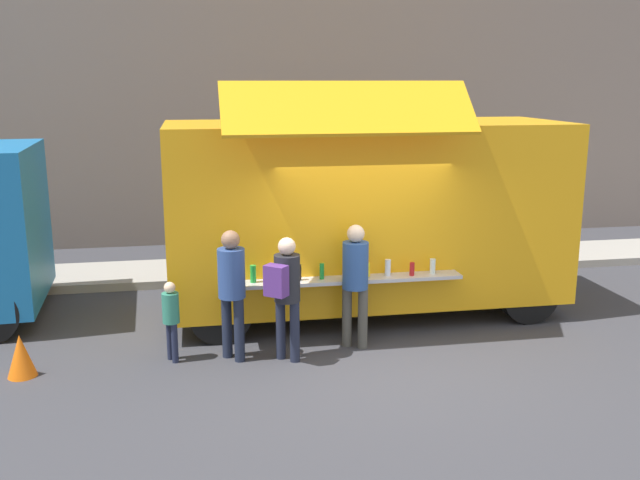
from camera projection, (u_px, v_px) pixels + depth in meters
ground_plane at (376, 356)px, 9.50m from camera, size 60.00×60.00×0.00m
curb_strip at (124, 275)px, 13.13m from camera, size 28.00×1.60×0.15m
building_behind at (170, 6)px, 15.89m from camera, size 32.00×2.40×10.55m
food_truck_main at (366, 211)px, 10.96m from camera, size 6.10×2.99×3.64m
traffic_cone_orange at (21, 356)px, 8.79m from camera, size 0.36×0.36×0.55m
trash_bin at (509, 240)px, 14.06m from camera, size 0.60×0.60×1.03m
customer_front_ordering at (355, 275)px, 9.59m from camera, size 0.36×0.36×1.75m
customer_mid_with_backpack at (286, 287)px, 9.11m from camera, size 0.50×0.53×1.67m
customer_rear_waiting at (232, 283)px, 9.17m from camera, size 0.36×0.36×1.76m
child_near_queue at (171, 314)px, 9.19m from camera, size 0.22×0.22×1.09m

